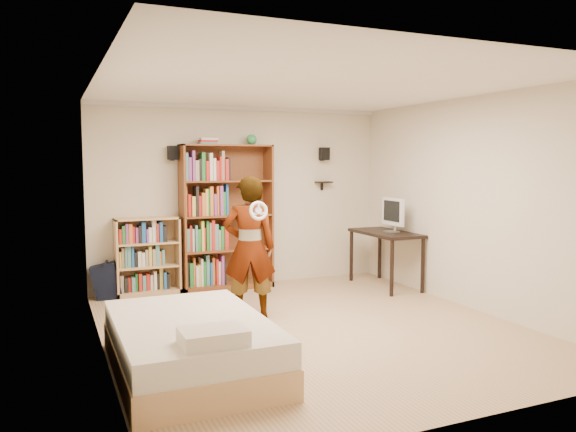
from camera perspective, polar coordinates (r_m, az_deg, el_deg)
name	(u,v)px	position (r m, az deg, el deg)	size (l,w,h in m)	color
ground	(313,328)	(6.48, 2.55, -11.30)	(4.50, 5.00, 0.01)	tan
room_shell	(314,172)	(6.20, 2.62, 4.48)	(4.52, 5.02, 2.71)	beige
crown_molding	(314,88)	(6.25, 2.66, 12.83)	(4.50, 5.00, 0.06)	silver
speaker_left	(173,153)	(8.15, -11.61, 6.30)	(0.14, 0.12, 0.20)	black
speaker_right	(324,154)	(8.95, 3.71, 6.33)	(0.14, 0.12, 0.20)	black
wall_shelf	(324,182)	(8.97, 3.66, 3.45)	(0.25, 0.16, 0.03)	black
tall_bookshelf	(227,217)	(8.28, -6.23, -0.13)	(1.34, 0.39, 2.12)	brown
low_bookshelf	(148,257)	(8.12, -14.06, -4.02)	(0.88, 0.33, 1.10)	tan
computer_desk	(385,259)	(8.57, 9.86, -4.34)	(0.61, 1.22, 0.83)	black
imac	(392,215)	(8.46, 10.51, 0.09)	(0.10, 0.51, 0.51)	white
daybed	(191,338)	(5.22, -9.87, -12.13)	(1.31, 2.02, 0.60)	white
person	(249,247)	(6.72, -3.94, -3.21)	(0.62, 0.41, 1.71)	black
wii_wheel	(258,211)	(6.37, -3.02, 0.53)	(0.22, 0.22, 0.04)	white
navy_bag	(106,281)	(8.10, -17.97, -6.27)	(0.38, 0.24, 0.51)	black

